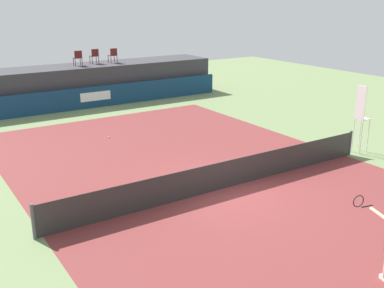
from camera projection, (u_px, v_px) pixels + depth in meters
The scene contains 12 objects.
ground_plane at pixel (178, 162), 17.65m from camera, with size 48.00×48.00×0.00m, color #6B7F51.
court_inner at pixel (225, 188), 15.25m from camera, with size 12.00×22.00×0.00m, color maroon.
sponsor_wall at pixel (81, 99), 25.86m from camera, with size 18.00×0.22×1.20m.
spectator_platform at pixel (69, 85), 27.14m from camera, with size 18.00×2.80×2.20m, color #38383D.
spectator_chair_far_left at pixel (78, 57), 26.83m from camera, with size 0.47×0.47×0.89m.
spectator_chair_left at pixel (94, 55), 27.69m from camera, with size 0.45×0.45×0.89m.
spectator_chair_center at pixel (113, 55), 28.03m from camera, with size 0.45×0.45×0.89m.
umpire_chair at pixel (361, 115), 18.24m from camera, with size 0.46×0.46×2.76m.
tennis_net at pixel (225, 175), 15.11m from camera, with size 12.40×0.02×0.95m, color #2D2D2D.
net_post_near at pixel (33, 222), 11.88m from camera, with size 0.10×0.10×1.00m, color #4C4C51.
net_post_far at pixel (350, 143), 18.31m from camera, with size 0.10×0.10×1.00m, color #4C4C51.
tennis_ball at pixel (109, 137), 20.69m from camera, with size 0.07×0.07×0.07m, color #D8EA33.
Camera 1 is at (-8.59, -11.22, 6.02)m, focal length 43.12 mm.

